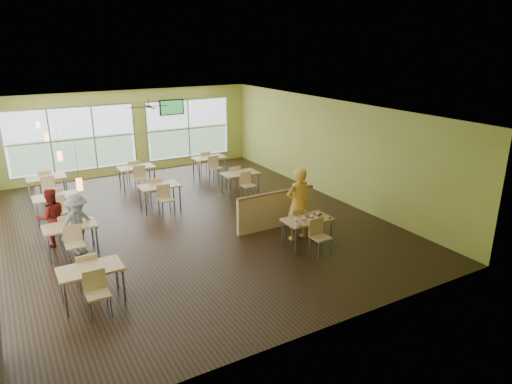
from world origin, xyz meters
TOP-DOWN VIEW (x-y plane):
  - room at (0.00, 0.00)m, footprint 12.00×12.04m
  - window_bays at (-2.65, 3.08)m, footprint 9.24×10.24m
  - main_table at (2.00, -3.00)m, footprint 1.22×1.52m
  - half_wall_divider at (2.00, -1.55)m, footprint 2.40×0.14m
  - dining_tables at (-1.05, 1.71)m, footprint 6.92×8.72m
  - pendant_lights at (-3.20, 0.68)m, footprint 0.11×7.31m
  - ceiling_fan at (-0.00, 3.00)m, footprint 1.25×1.25m
  - tv_backwall at (1.80, 5.90)m, footprint 1.00×0.07m
  - man_plaid at (2.06, -2.49)m, footprint 0.72×0.49m
  - patron_maroon at (-3.51, 0.24)m, footprint 0.77×0.61m
  - patron_grey at (-3.01, -0.54)m, footprint 1.12×0.90m
  - cup_blue at (1.60, -3.10)m, footprint 0.09×0.09m
  - cup_yellow at (1.78, -3.16)m, footprint 0.09×0.09m
  - cup_red_near at (2.05, -3.12)m, footprint 0.09×0.09m
  - cup_red_far at (2.25, -3.07)m, footprint 0.10×0.10m
  - food_basket at (2.39, -2.90)m, footprint 0.24×0.24m
  - ketchup_cup at (2.50, -3.27)m, footprint 0.06×0.06m
  - wrapper_left at (1.55, -3.29)m, footprint 0.20×0.19m
  - wrapper_mid at (2.04, -2.88)m, footprint 0.24×0.22m
  - wrapper_right at (2.24, -3.21)m, footprint 0.15×0.13m

SIDE VIEW (x-z plane):
  - half_wall_divider at x=2.00m, z-range 0.00..1.04m
  - dining_tables at x=-1.05m, z-range 0.20..1.07m
  - main_table at x=2.00m, z-range 0.20..1.07m
  - patron_maroon at x=-3.51m, z-range 0.00..1.50m
  - patron_grey at x=-3.01m, z-range 0.00..1.51m
  - ketchup_cup at x=2.50m, z-range 0.75..0.78m
  - wrapper_right at x=2.24m, z-range 0.75..0.79m
  - wrapper_left at x=1.55m, z-range 0.75..0.79m
  - wrapper_mid at x=2.04m, z-range 0.75..0.80m
  - food_basket at x=2.39m, z-range 0.75..0.81m
  - cup_blue at x=1.60m, z-range 0.65..0.98m
  - cup_yellow at x=1.78m, z-range 0.65..0.98m
  - cup_red_near at x=2.05m, z-range 0.65..0.99m
  - cup_red_far at x=2.25m, z-range 0.65..1.00m
  - man_plaid at x=2.06m, z-range 0.00..1.93m
  - window_bays at x=-2.65m, z-range 0.29..2.66m
  - room at x=0.00m, z-range 0.00..3.20m
  - tv_backwall at x=1.80m, z-range 2.15..2.75m
  - pendant_lights at x=-3.20m, z-range 2.02..2.88m
  - ceiling_fan at x=0.00m, z-range 2.80..3.09m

